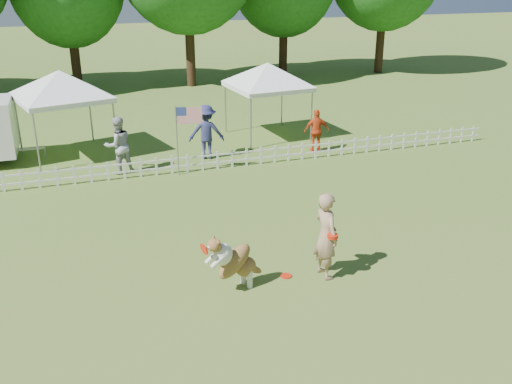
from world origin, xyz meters
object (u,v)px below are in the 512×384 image
frisbee_on_turf (286,276)px  flag_pole (177,141)px  spectator_b (206,132)px  handler (326,235)px  spectator_c (317,131)px  canopy_tent_left (64,115)px  dog (235,261)px  canopy_tent_right (268,101)px  spectator_a (118,145)px

frisbee_on_turf → flag_pole: bearing=97.3°
spectator_b → flag_pole: bearing=60.7°
handler → flag_pole: 7.48m
spectator_c → canopy_tent_left: bearing=-5.8°
spectator_b → canopy_tent_left: bearing=-8.6°
dog → canopy_tent_right: (4.41, 10.46, 0.74)m
canopy_tent_right → canopy_tent_left: bearing=174.5°
canopy_tent_right → flag_pole: (-4.14, -3.24, -0.28)m
flag_pole → spectator_a: (-1.74, 0.78, -0.20)m
spectator_b → spectator_c: bearing=-174.0°
spectator_b → spectator_c: spectator_b is taller
handler → spectator_b: 8.66m
canopy_tent_left → spectator_c: (8.41, -2.35, -0.69)m
spectator_a → canopy_tent_right: bearing=-172.4°
canopy_tent_right → spectator_b: canopy_tent_right is taller
spectator_a → spectator_b: bearing=176.0°
frisbee_on_turf → spectator_a: bearing=108.6°
flag_pole → spectator_c: flag_pole is taller
flag_pole → spectator_a: 1.92m
frisbee_on_turf → spectator_c: spectator_c is taller
dog → canopy_tent_left: size_ratio=0.45×
handler → spectator_a: handler is taller
handler → canopy_tent_right: canopy_tent_right is taller
handler → frisbee_on_turf: 1.25m
flag_pole → spectator_a: flag_pole is taller
canopy_tent_left → flag_pole: (3.26, -3.21, -0.34)m
frisbee_on_turf → spectator_c: 9.03m
dog → spectator_c: size_ratio=0.85×
dog → flag_pole: 7.24m
dog → canopy_tent_left: bearing=88.4°
canopy_tent_right → spectator_a: 6.39m
canopy_tent_left → flag_pole: size_ratio=1.30×
spectator_b → dog: bearing=93.4°
canopy_tent_left → spectator_c: 8.76m
dog → handler: bearing=-19.4°
handler → dog: size_ratio=1.45×
canopy_tent_left → handler: bearing=-79.6°
flag_pole → handler: bearing=-66.7°
frisbee_on_turf → spectator_a: (-2.64, 7.85, 0.91)m
frisbee_on_turf → canopy_tent_left: canopy_tent_left is taller
handler → spectator_b: (-0.43, 8.65, -0.02)m
frisbee_on_turf → canopy_tent_right: 10.89m
handler → spectator_c: (3.45, 8.15, -0.18)m
frisbee_on_turf → spectator_b: bearing=87.5°
handler → canopy_tent_left: size_ratio=0.65×
canopy_tent_left → canopy_tent_right: size_ratio=1.04×
flag_pole → spectator_b: size_ratio=1.20×
dog → flag_pole: bearing=70.3°
handler → spectator_c: handler is taller
canopy_tent_right → spectator_b: (-2.88, -1.87, -0.46)m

